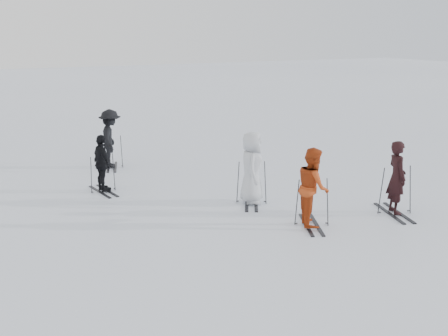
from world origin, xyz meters
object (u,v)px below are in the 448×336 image
at_px(skier_uphill_left, 102,164).
at_px(skier_uphill_far, 111,139).
at_px(skier_grey, 252,168).
at_px(skier_near_dark, 397,178).
at_px(skier_red, 313,188).

height_order(skier_uphill_left, skier_uphill_far, skier_uphill_far).
bearing_deg(skier_uphill_left, skier_grey, -138.93).
bearing_deg(skier_near_dark, skier_uphill_left, 66.69).
bearing_deg(skier_uphill_left, skier_uphill_far, -28.23).
distance_m(skier_near_dark, skier_red, 2.50).
bearing_deg(skier_uphill_left, skier_near_dark, -138.64).
height_order(skier_red, skier_grey, skier_grey).
xyz_separation_m(skier_near_dark, skier_red, (-2.49, 0.23, 0.01)).
distance_m(skier_red, skier_uphill_far, 8.54).
bearing_deg(skier_grey, skier_uphill_far, 51.25).
distance_m(skier_grey, skier_uphill_far, 6.27).
bearing_deg(skier_grey, skier_uphill_left, 78.09).
relative_size(skier_near_dark, skier_grey, 0.96).
bearing_deg(skier_grey, skier_near_dark, -101.29).
bearing_deg(skier_uphill_far, skier_near_dark, -130.32).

